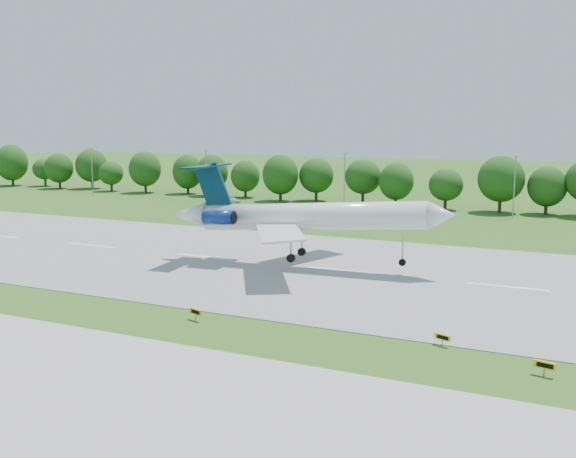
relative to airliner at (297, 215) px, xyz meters
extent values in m
plane|color=#275516|center=(5.86, -24.83, -6.73)|extent=(600.00, 600.00, 0.00)
cube|color=gray|center=(5.86, 0.17, -6.69)|extent=(400.00, 45.00, 0.08)
cube|color=#ADADA8|center=(5.86, -42.83, -6.69)|extent=(400.00, 23.00, 0.08)
cylinder|color=#382314|center=(-94.14, 67.17, -4.93)|extent=(0.70, 0.70, 3.60)
sphere|color=#103A0E|center=(-94.14, 67.17, -0.53)|extent=(8.40, 8.40, 8.40)
cylinder|color=#382314|center=(-54.14, 67.17, -4.93)|extent=(0.70, 0.70, 3.60)
sphere|color=#103A0E|center=(-54.14, 67.17, -0.53)|extent=(8.40, 8.40, 8.40)
cylinder|color=#382314|center=(-14.14, 67.17, -4.93)|extent=(0.70, 0.70, 3.60)
sphere|color=#103A0E|center=(-14.14, 67.17, -0.53)|extent=(8.40, 8.40, 8.40)
cylinder|color=#382314|center=(25.86, 67.17, -4.93)|extent=(0.70, 0.70, 3.60)
sphere|color=#103A0E|center=(25.86, 67.17, -0.53)|extent=(8.40, 8.40, 8.40)
cylinder|color=gray|center=(-84.14, 57.17, -0.73)|extent=(0.24, 0.24, 12.00)
cube|color=gray|center=(-84.14, 57.17, 5.37)|extent=(0.90, 0.25, 0.18)
cylinder|color=gray|center=(-49.14, 57.17, -0.73)|extent=(0.24, 0.24, 12.00)
cube|color=gray|center=(-49.14, 57.17, 5.37)|extent=(0.90, 0.25, 0.18)
cylinder|color=gray|center=(-14.14, 57.17, -0.73)|extent=(0.24, 0.24, 12.00)
cube|color=gray|center=(-14.14, 57.17, 5.37)|extent=(0.90, 0.25, 0.18)
cylinder|color=gray|center=(20.86, 57.17, -0.73)|extent=(0.24, 0.24, 12.00)
cube|color=gray|center=(20.86, 57.17, 5.37)|extent=(0.90, 0.25, 0.18)
cylinder|color=white|center=(1.84, 0.17, -0.04)|extent=(29.58, 6.03, 5.09)
cone|color=white|center=(17.96, 1.61, 0.90)|extent=(3.60, 3.69, 3.59)
cone|color=white|center=(-15.05, -1.35, -0.63)|extent=(5.15, 3.83, 3.68)
cube|color=white|center=(0.70, -6.79, -1.11)|extent=(10.58, 13.41, 0.52)
cube|color=white|center=(-0.52, 6.80, -1.11)|extent=(8.90, 13.58, 0.52)
cube|color=#05283F|center=(-11.75, -1.06, 3.22)|extent=(5.24, 0.95, 6.65)
cube|color=#05283F|center=(-12.72, -1.14, 5.99)|extent=(3.94, 9.50, 0.39)
cylinder|color=navy|center=(-9.58, -3.41, -0.42)|extent=(4.34, 2.22, 2.09)
cylinder|color=navy|center=(-10.04, 1.64, -0.42)|extent=(4.34, 2.22, 2.09)
cylinder|color=gray|center=(13.49, 1.21, -3.45)|extent=(0.19, 0.19, 3.41)
cylinder|color=black|center=(13.49, 1.21, -5.15)|extent=(0.90, 0.37, 0.88)
cylinder|color=gray|center=(0.09, -2.15, -3.45)|extent=(0.23, 0.23, 3.41)
cylinder|color=black|center=(0.09, -2.15, -5.15)|extent=(1.11, 0.53, 1.07)
cylinder|color=gray|center=(-0.29, 2.13, -3.45)|extent=(0.23, 0.23, 3.41)
cylinder|color=black|center=(-0.29, 2.13, -5.15)|extent=(1.11, 0.53, 1.07)
cube|color=gray|center=(0.67, -25.01, -6.38)|extent=(0.13, 0.13, 0.70)
cube|color=yellow|center=(0.67, -25.01, -5.88)|extent=(1.59, 0.65, 0.55)
cube|color=black|center=(0.64, -25.12, -5.88)|extent=(1.16, 0.38, 0.35)
cube|color=gray|center=(23.11, -22.41, -6.42)|extent=(0.11, 0.11, 0.63)
cube|color=yellow|center=(23.11, -22.41, -5.97)|extent=(1.40, 0.64, 0.49)
cube|color=black|center=(23.08, -22.50, -5.97)|extent=(1.02, 0.38, 0.31)
cube|color=gray|center=(31.18, -25.82, -6.38)|extent=(0.12, 0.12, 0.70)
cube|color=yellow|center=(31.18, -25.82, -5.88)|extent=(1.59, 0.52, 0.55)
cube|color=black|center=(31.15, -25.93, -5.88)|extent=(1.17, 0.28, 0.35)
imported|color=white|center=(-12.60, 54.51, -6.06)|extent=(4.27, 2.21, 1.34)
imported|color=silver|center=(-41.73, 56.75, -6.09)|extent=(3.91, 2.01, 1.28)
camera|label=1|loc=(32.76, -74.07, 11.41)|focal=40.00mm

